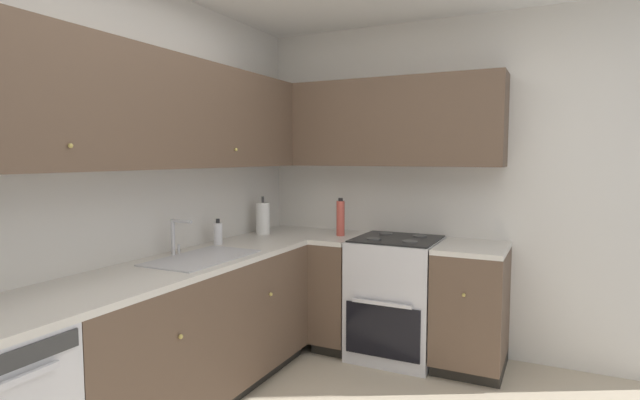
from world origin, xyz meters
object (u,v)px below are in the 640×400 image
(soap_bottle, at_px, (218,233))
(paper_towel_roll, at_px, (263,218))
(oil_bottle, at_px, (341,218))
(oven_range, at_px, (396,296))

(soap_bottle, bearing_deg, paper_towel_roll, -2.06)
(oil_bottle, bearing_deg, soap_bottle, 140.52)
(soap_bottle, relative_size, paper_towel_roll, 0.59)
(oven_range, xyz_separation_m, paper_towel_roll, (-0.21, 1.05, 0.57))
(soap_bottle, bearing_deg, oven_range, -54.43)
(oven_range, xyz_separation_m, oil_bottle, (-0.02, 0.46, 0.58))
(oven_range, relative_size, oil_bottle, 3.50)
(soap_bottle, relative_size, oil_bottle, 0.62)
(oven_range, relative_size, paper_towel_roll, 3.33)
(paper_towel_roll, relative_size, oil_bottle, 1.05)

